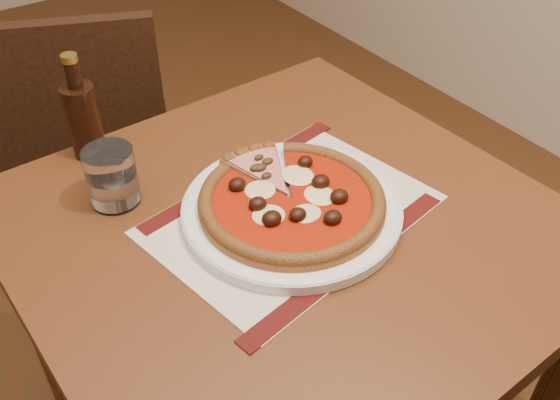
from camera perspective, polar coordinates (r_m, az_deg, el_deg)
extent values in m
cube|color=brown|center=(0.99, 0.66, -2.83)|extent=(0.83, 0.83, 0.04)
cylinder|color=brown|center=(1.40, -20.53, -12.22)|extent=(0.05, 0.05, 0.71)
cylinder|color=brown|center=(1.61, 2.76, -0.89)|extent=(0.05, 0.05, 0.71)
cube|color=black|center=(1.78, -16.57, 4.37)|extent=(0.54, 0.54, 0.04)
cylinder|color=black|center=(2.04, -10.47, 2.78)|extent=(0.04, 0.04, 0.40)
cylinder|color=black|center=(2.07, -20.14, 1.48)|extent=(0.04, 0.04, 0.40)
cylinder|color=black|center=(1.76, -9.76, -3.91)|extent=(0.04, 0.04, 0.40)
cylinder|color=black|center=(1.81, -20.92, -5.26)|extent=(0.04, 0.04, 0.40)
cube|color=black|center=(1.50, -18.36, 7.67)|extent=(0.39, 0.20, 0.43)
cube|color=silver|center=(0.99, 1.07, -1.33)|extent=(0.47, 0.37, 0.00)
cylinder|color=white|center=(0.98, 1.08, -0.89)|extent=(0.35, 0.35, 0.02)
cylinder|color=#AB5C29|center=(0.97, 1.09, -0.21)|extent=(0.29, 0.29, 0.01)
torus|color=#9A5721|center=(0.97, 1.09, 0.06)|extent=(0.29, 0.29, 0.02)
cylinder|color=#A21307|center=(0.97, 1.10, 0.10)|extent=(0.25, 0.25, 0.00)
ellipsoid|color=beige|center=(0.98, -1.63, 1.00)|extent=(0.05, 0.04, 0.01)
ellipsoid|color=beige|center=(0.92, -2.15, -2.06)|extent=(0.05, 0.04, 0.01)
ellipsoid|color=beige|center=(0.93, 2.63, -1.39)|extent=(0.05, 0.04, 0.01)
ellipsoid|color=beige|center=(0.98, 5.70, 0.80)|extent=(0.05, 0.04, 0.01)
ellipsoid|color=beige|center=(1.00, 1.55, 2.09)|extent=(0.05, 0.04, 0.01)
ellipsoid|color=black|center=(0.97, -2.30, 1.55)|extent=(0.03, 0.03, 0.02)
ellipsoid|color=black|center=(0.93, -3.99, -0.39)|extent=(0.03, 0.03, 0.02)
ellipsoid|color=black|center=(0.92, -0.68, -1.14)|extent=(0.03, 0.03, 0.02)
ellipsoid|color=black|center=(0.89, 2.16, -2.67)|extent=(0.03, 0.03, 0.02)
ellipsoid|color=black|center=(0.93, 3.92, -0.64)|extent=(0.03, 0.03, 0.02)
ellipsoid|color=black|center=(0.96, 6.49, 0.74)|extent=(0.03, 0.03, 0.02)
ellipsoid|color=black|center=(0.99, 3.89, 2.19)|extent=(0.03, 0.03, 0.02)
ellipsoid|color=black|center=(1.03, 2.33, 3.94)|extent=(0.03, 0.03, 0.02)
ellipsoid|color=#3E2816|center=(1.01, -0.13, 2.49)|extent=(0.02, 0.02, 0.01)
ellipsoid|color=#3E2816|center=(1.04, -1.26, 3.66)|extent=(0.02, 0.02, 0.01)
ellipsoid|color=#3E2816|center=(1.01, -0.69, 2.35)|extent=(0.02, 0.02, 0.01)
ellipsoid|color=#3E2816|center=(1.03, -2.20, 3.35)|extent=(0.02, 0.02, 0.01)
ellipsoid|color=#3E2816|center=(1.00, -1.19, 2.14)|extent=(0.02, 0.02, 0.01)
cylinder|color=white|center=(1.02, -15.12, 2.08)|extent=(0.10, 0.10, 0.10)
cylinder|color=#34190D|center=(1.14, -17.49, 6.88)|extent=(0.06, 0.06, 0.13)
cylinder|color=#34190D|center=(1.10, -18.36, 10.64)|extent=(0.02, 0.02, 0.06)
cylinder|color=olive|center=(1.08, -18.73, 12.19)|extent=(0.03, 0.03, 0.01)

